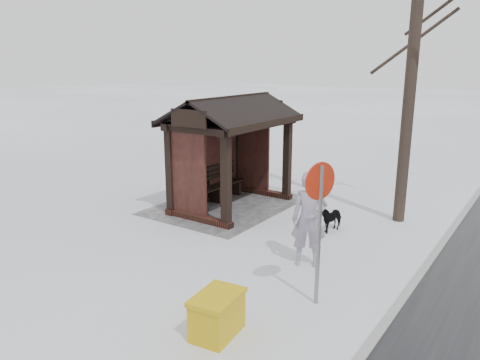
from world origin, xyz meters
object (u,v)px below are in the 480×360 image
grit_bin (217,314)px  dog (329,217)px  road_sign (319,204)px  bus_shelter (227,130)px  pedestrian (309,219)px

grit_bin → dog: bearing=178.4°
dog → road_sign: bearing=-60.9°
road_sign → dog: bearing=-138.6°
bus_shelter → road_sign: bus_shelter is taller
pedestrian → road_sign: bearing=-82.3°
bus_shelter → pedestrian: bearing=58.2°
bus_shelter → grit_bin: bearing=34.8°
bus_shelter → road_sign: 5.72m
grit_bin → road_sign: (-1.70, 0.79, 1.43)m
pedestrian → dog: size_ratio=2.49×
pedestrian → road_sign: size_ratio=0.78×
bus_shelter → dog: 3.69m
grit_bin → road_sign: 2.36m
pedestrian → grit_bin: 3.08m
bus_shelter → pedestrian: bus_shelter is taller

